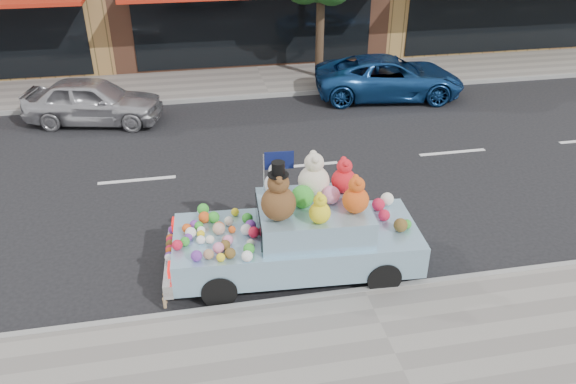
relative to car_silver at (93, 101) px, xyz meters
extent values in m
plane|color=black|center=(5.29, -3.88, -0.66)|extent=(120.00, 120.00, 0.00)
cube|color=gray|center=(5.29, -10.38, -0.60)|extent=(60.00, 3.00, 0.12)
cube|color=gray|center=(5.29, 2.62, -0.60)|extent=(60.00, 3.00, 0.12)
cube|color=gray|center=(5.29, -8.88, -0.59)|extent=(60.00, 0.12, 0.13)
cube|color=gray|center=(5.29, 1.12, -0.59)|extent=(60.00, 0.12, 0.13)
cube|color=black|center=(5.29, 4.10, 0.74)|extent=(8.50, 0.06, 2.40)
cube|color=black|center=(15.29, 4.10, 0.74)|extent=(8.50, 0.06, 2.40)
cylinder|color=#38281C|center=(7.29, 2.62, 0.94)|extent=(0.28, 0.28, 3.20)
imported|color=#B4B4B9|center=(0.00, 0.00, 0.00)|extent=(4.11, 2.36, 1.32)
imported|color=navy|center=(9.06, 0.44, 0.00)|extent=(4.96, 2.81, 1.31)
cylinder|color=black|center=(5.64, -8.83, -0.36)|extent=(0.61, 0.24, 0.60)
cylinder|color=black|center=(5.74, -7.27, -0.36)|extent=(0.61, 0.24, 0.60)
cylinder|color=black|center=(2.84, -8.65, -0.36)|extent=(0.61, 0.24, 0.60)
cylinder|color=black|center=(2.94, -7.09, -0.36)|extent=(0.61, 0.24, 0.60)
cube|color=#8EB9D4|center=(4.29, -7.96, -0.11)|extent=(4.40, 1.97, 0.60)
cube|color=#8EB9D4|center=(4.59, -7.98, 0.44)|extent=(1.99, 1.62, 0.50)
cube|color=silver|center=(2.07, -7.82, -0.26)|extent=(0.27, 1.79, 0.26)
cube|color=red|center=(2.08, -8.50, 0.06)|extent=(0.08, 0.28, 0.16)
cube|color=red|center=(2.17, -7.14, 0.06)|extent=(0.08, 0.28, 0.16)
cube|color=black|center=(3.64, -7.92, 0.44)|extent=(0.12, 1.30, 0.40)
sphere|color=#553418|center=(3.92, -8.29, 0.98)|extent=(0.58, 0.58, 0.58)
sphere|color=#553418|center=(3.92, -8.29, 1.36)|extent=(0.36, 0.36, 0.36)
sphere|color=#553418|center=(3.92, -8.41, 1.47)|extent=(0.14, 0.14, 0.14)
sphere|color=#553418|center=(3.92, -8.16, 1.47)|extent=(0.14, 0.14, 0.14)
cylinder|color=black|center=(3.92, -8.29, 1.51)|extent=(0.34, 0.34, 0.02)
cylinder|color=black|center=(3.92, -8.29, 1.62)|extent=(0.22, 0.22, 0.22)
sphere|color=beige|center=(4.66, -7.63, 0.97)|extent=(0.56, 0.56, 0.56)
sphere|color=beige|center=(4.66, -7.63, 1.33)|extent=(0.35, 0.35, 0.35)
sphere|color=beige|center=(4.66, -7.75, 1.44)|extent=(0.13, 0.13, 0.13)
sphere|color=beige|center=(4.66, -7.51, 1.44)|extent=(0.13, 0.13, 0.13)
sphere|color=#C54712|center=(5.22, -8.32, 0.92)|extent=(0.45, 0.45, 0.45)
sphere|color=#C54712|center=(5.22, -8.32, 1.21)|extent=(0.28, 0.28, 0.28)
sphere|color=#C54712|center=(5.22, -8.42, 1.30)|extent=(0.11, 0.11, 0.11)
sphere|color=#C54712|center=(5.22, -8.22, 1.30)|extent=(0.11, 0.11, 0.11)
sphere|color=red|center=(5.21, -7.62, 0.91)|extent=(0.44, 0.44, 0.44)
sphere|color=red|center=(5.21, -7.62, 1.20)|extent=(0.28, 0.28, 0.28)
sphere|color=red|center=(5.21, -7.71, 1.29)|extent=(0.10, 0.10, 0.10)
sphere|color=red|center=(5.21, -7.52, 1.29)|extent=(0.10, 0.10, 0.10)
sphere|color=silver|center=(4.02, -7.49, 0.90)|extent=(0.42, 0.42, 0.42)
sphere|color=silver|center=(4.02, -7.49, 1.18)|extent=(0.26, 0.26, 0.26)
sphere|color=silver|center=(4.02, -7.58, 1.26)|extent=(0.10, 0.10, 0.10)
sphere|color=silver|center=(4.02, -7.40, 1.26)|extent=(0.10, 0.10, 0.10)
sphere|color=yellow|center=(4.55, -8.53, 0.87)|extent=(0.36, 0.36, 0.36)
sphere|color=yellow|center=(4.55, -8.53, 1.10)|extent=(0.22, 0.22, 0.22)
sphere|color=yellow|center=(4.55, -8.61, 1.18)|extent=(0.08, 0.08, 0.08)
sphere|color=yellow|center=(4.55, -8.45, 1.18)|extent=(0.08, 0.08, 0.08)
sphere|color=green|center=(4.39, -7.97, 0.87)|extent=(0.40, 0.40, 0.40)
sphere|color=pink|center=(4.89, -7.95, 0.84)|extent=(0.32, 0.32, 0.32)
sphere|color=green|center=(2.72, -7.10, 0.30)|extent=(0.22, 0.22, 0.22)
sphere|color=white|center=(3.33, -8.68, 0.29)|extent=(0.19, 0.19, 0.19)
sphere|color=green|center=(2.61, -7.61, 0.27)|extent=(0.16, 0.16, 0.16)
sphere|color=#D84A14|center=(2.96, -7.75, 0.29)|extent=(0.20, 0.20, 0.20)
sphere|color=#D84A14|center=(2.72, -7.38, 0.30)|extent=(0.21, 0.21, 0.21)
sphere|color=white|center=(2.46, -7.82, 0.29)|extent=(0.19, 0.19, 0.19)
sphere|color=pink|center=(2.89, -8.36, 0.29)|extent=(0.19, 0.19, 0.19)
sphere|color=#D84A14|center=(3.17, -7.81, 0.26)|extent=(0.13, 0.13, 0.13)
sphere|color=white|center=(3.41, -7.91, 0.29)|extent=(0.20, 0.20, 0.20)
sphere|color=#FBF4C7|center=(2.77, -8.06, 0.27)|extent=(0.15, 0.15, 0.15)
sphere|color=green|center=(3.48, -7.55, 0.29)|extent=(0.20, 0.20, 0.20)
sphere|color=brown|center=(3.01, -8.29, 0.28)|extent=(0.18, 0.18, 0.18)
sphere|color=white|center=(2.68, -7.09, 0.26)|extent=(0.14, 0.14, 0.14)
sphere|color=white|center=(2.64, -7.75, 0.27)|extent=(0.15, 0.15, 0.15)
sphere|color=red|center=(3.53, -8.01, 0.29)|extent=(0.19, 0.19, 0.19)
sphere|color=#997154|center=(3.04, -8.12, 0.26)|extent=(0.15, 0.15, 0.15)
sphere|color=#FBF4C7|center=(3.44, -8.29, 0.26)|extent=(0.14, 0.14, 0.14)
sphere|color=#652E8F|center=(2.54, -7.55, 0.27)|extent=(0.16, 0.16, 0.16)
sphere|color=yellow|center=(3.29, -7.25, 0.27)|extent=(0.15, 0.15, 0.15)
sphere|color=green|center=(2.89, -7.41, 0.30)|extent=(0.21, 0.21, 0.21)
sphere|color=red|center=(2.23, -8.14, 0.28)|extent=(0.18, 0.18, 0.18)
sphere|color=yellow|center=(2.63, -7.86, 0.26)|extent=(0.14, 0.14, 0.14)
sphere|color=white|center=(2.62, -8.05, 0.27)|extent=(0.15, 0.15, 0.15)
sphere|color=#652E8F|center=(2.42, -7.92, 0.26)|extent=(0.14, 0.14, 0.14)
sphere|color=green|center=(3.38, -8.49, 0.29)|extent=(0.19, 0.19, 0.19)
sphere|color=yellow|center=(2.91, -8.60, 0.26)|extent=(0.15, 0.15, 0.15)
sphere|color=pink|center=(3.07, -8.15, 0.28)|extent=(0.17, 0.17, 0.17)
sphere|color=green|center=(2.36, -8.05, 0.27)|extent=(0.16, 0.16, 0.16)
sphere|color=#D84A14|center=(2.40, -7.65, 0.28)|extent=(0.17, 0.17, 0.17)
sphere|color=#997154|center=(2.72, -8.50, 0.28)|extent=(0.18, 0.18, 0.18)
sphere|color=#652E8F|center=(3.50, -7.78, 0.29)|extent=(0.19, 0.19, 0.19)
sphere|color=brown|center=(3.07, -8.55, 0.28)|extent=(0.18, 0.18, 0.18)
sphere|color=#652E8F|center=(2.53, -8.52, 0.29)|extent=(0.19, 0.19, 0.19)
sphere|color=#FBF4C7|center=(3.15, -7.56, 0.28)|extent=(0.17, 0.17, 0.17)
sphere|color=#D8A88C|center=(2.95, -7.82, 0.31)|extent=(0.22, 0.22, 0.22)
sphere|color=red|center=(2.08, -7.76, -0.05)|extent=(0.15, 0.15, 0.15)
sphere|color=#D84A14|center=(2.08, -7.80, -0.06)|extent=(0.15, 0.15, 0.15)
sphere|color=#652E8F|center=(2.06, -7.97, -0.05)|extent=(0.16, 0.16, 0.16)
sphere|color=white|center=(2.06, -8.00, -0.05)|extent=(0.15, 0.15, 0.15)
sphere|color=#D84A14|center=(2.10, -7.44, -0.04)|extent=(0.17, 0.17, 0.17)
sphere|color=red|center=(2.10, -7.49, -0.05)|extent=(0.16, 0.16, 0.16)
sphere|color=#FBF4C7|center=(2.10, -7.45, -0.06)|extent=(0.13, 0.13, 0.13)
sphere|color=#652E8F|center=(2.12, -7.12, -0.06)|extent=(0.14, 0.14, 0.14)
sphere|color=brown|center=(2.09, -7.61, -0.05)|extent=(0.16, 0.16, 0.16)
sphere|color=red|center=(5.92, -7.57, 0.31)|extent=(0.24, 0.24, 0.24)
sphere|color=red|center=(5.91, -7.92, 0.30)|extent=(0.21, 0.21, 0.21)
sphere|color=brown|center=(6.07, -8.32, 0.32)|extent=(0.25, 0.25, 0.25)
sphere|color=#FBF4C7|center=(6.15, -7.42, 0.32)|extent=(0.25, 0.25, 0.25)
sphere|color=green|center=(6.22, -8.25, 0.28)|extent=(0.17, 0.17, 0.17)
cylinder|color=#997A54|center=(1.94, -8.66, -0.49)|extent=(0.06, 0.06, 0.17)
sphere|color=#997A54|center=(1.94, -8.66, -0.40)|extent=(0.07, 0.07, 0.07)
cylinder|color=#997A54|center=(1.95, -8.54, -0.49)|extent=(0.06, 0.06, 0.17)
sphere|color=#997A54|center=(1.95, -8.54, -0.40)|extent=(0.07, 0.07, 0.07)
cylinder|color=#997A54|center=(1.96, -8.42, -0.49)|extent=(0.06, 0.06, 0.17)
sphere|color=#997A54|center=(1.96, -8.42, -0.40)|extent=(0.07, 0.07, 0.07)
cylinder|color=#997A54|center=(1.96, -8.30, -0.49)|extent=(0.06, 0.06, 0.17)
sphere|color=#997A54|center=(1.96, -8.30, -0.40)|extent=(0.07, 0.07, 0.07)
cylinder|color=#997A54|center=(1.97, -8.18, -0.49)|extent=(0.06, 0.06, 0.17)
sphere|color=#997A54|center=(1.97, -8.18, -0.40)|extent=(0.07, 0.07, 0.07)
cylinder|color=#997A54|center=(1.98, -8.05, -0.49)|extent=(0.06, 0.06, 0.17)
sphere|color=#997A54|center=(1.98, -8.05, -0.40)|extent=(0.07, 0.07, 0.07)
cylinder|color=#997A54|center=(1.99, -7.93, -0.49)|extent=(0.06, 0.06, 0.17)
sphere|color=#997A54|center=(1.99, -7.93, -0.40)|extent=(0.07, 0.07, 0.07)
cylinder|color=#997A54|center=(1.99, -7.81, -0.49)|extent=(0.06, 0.06, 0.17)
sphere|color=#997A54|center=(1.99, -7.81, -0.40)|extent=(0.07, 0.07, 0.07)
cylinder|color=#997A54|center=(2.00, -7.69, -0.49)|extent=(0.06, 0.06, 0.17)
sphere|color=#997A54|center=(2.00, -7.69, -0.40)|extent=(0.07, 0.07, 0.07)
cylinder|color=#997A54|center=(2.01, -7.57, -0.49)|extent=(0.06, 0.06, 0.17)
sphere|color=#997A54|center=(2.01, -7.57, -0.40)|extent=(0.07, 0.07, 0.07)
cylinder|color=#997A54|center=(2.02, -7.45, -0.49)|extent=(0.06, 0.06, 0.17)
sphere|color=#997A54|center=(2.02, -7.45, -0.40)|extent=(0.07, 0.07, 0.07)
cylinder|color=#997A54|center=(2.03, -7.33, -0.49)|extent=(0.06, 0.06, 0.17)
sphere|color=#997A54|center=(2.03, -7.33, -0.40)|extent=(0.07, 0.07, 0.07)
cylinder|color=#997A54|center=(2.03, -7.21, -0.49)|extent=(0.06, 0.06, 0.17)
sphere|color=#997A54|center=(2.03, -7.21, -0.40)|extent=(0.07, 0.07, 0.07)
cylinder|color=#997A54|center=(2.04, -7.08, -0.49)|extent=(0.06, 0.06, 0.17)
sphere|color=#997A54|center=(2.04, -7.08, -0.40)|extent=(0.07, 0.07, 0.07)
cylinder|color=#997A54|center=(2.05, -6.96, -0.49)|extent=(0.06, 0.06, 0.17)
sphere|color=#997A54|center=(2.05, -6.96, -0.40)|extent=(0.07, 0.07, 0.07)
cylinder|color=silver|center=(3.83, -7.28, 1.04)|extent=(0.02, 0.02, 0.70)
cube|color=#0C1447|center=(4.11, -7.28, 1.25)|extent=(0.52, 0.05, 0.34)
camera|label=1|loc=(2.58, -16.02, 5.65)|focal=35.00mm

